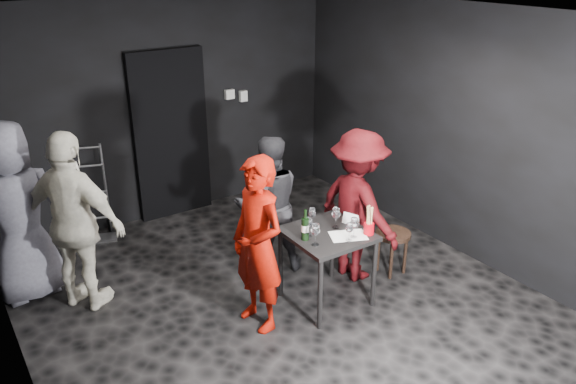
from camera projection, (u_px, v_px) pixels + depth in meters
floor at (279, 300)px, 5.51m from camera, size 4.50×5.00×0.02m
ceiling at (277, 14)px, 4.44m from camera, size 4.50×5.00×0.02m
wall_back at (167, 111)px, 6.88m from camera, size 4.50×0.04×2.70m
wall_front at (526, 311)px, 3.07m from camera, size 4.50×0.04×2.70m
wall_left at (1, 240)px, 3.82m from camera, size 0.04×5.00×2.70m
wall_right at (450, 130)px, 6.13m from camera, size 0.04×5.00×2.70m
doorway at (171, 135)px, 6.95m from camera, size 0.95×0.10×2.10m
wallbox_upper at (230, 94)px, 7.23m from camera, size 0.12×0.06×0.12m
wallbox_lower at (243, 96)px, 7.36m from camera, size 0.10×0.06×0.14m
hand_truck at (96, 221)px, 6.64m from camera, size 0.38×0.33×1.14m
tasting_table at (327, 241)px, 5.26m from camera, size 0.72×0.72×0.75m
stool at (393, 240)px, 5.85m from camera, size 0.37×0.37×0.47m
server_red at (258, 239)px, 4.85m from camera, size 0.49×0.68×1.74m
woman_black at (268, 205)px, 5.81m from camera, size 0.80×0.60×1.47m
man_maroon at (358, 202)px, 5.63m from camera, size 0.57×1.11×1.68m
bystander_cream at (73, 209)px, 5.06m from camera, size 1.17×1.30×2.03m
bystander_grey at (14, 197)px, 5.19m from camera, size 1.10×0.68×2.13m
tasting_mat at (348, 236)px, 5.16m from camera, size 0.39×0.33×0.00m
wine_glass_a at (315, 234)px, 4.96m from camera, size 0.11×0.11×0.22m
wine_glass_b at (309, 226)px, 5.11m from camera, size 0.08×0.08×0.21m
wine_glass_c at (312, 216)px, 5.32m from camera, size 0.08×0.08×0.19m
wine_glass_d at (349, 231)px, 5.03m from camera, size 0.09×0.09×0.19m
wine_glass_e at (354, 227)px, 5.09m from camera, size 0.10×0.10×0.22m
wine_glass_f at (336, 217)px, 5.27m from camera, size 0.10×0.10×0.22m
wine_bottle at (305, 228)px, 5.05m from camera, size 0.07×0.07×0.30m
breadstick_cup at (369, 221)px, 5.14m from camera, size 0.10×0.10×0.30m
reserved_card at (350, 219)px, 5.35m from camera, size 0.13×0.17×0.11m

